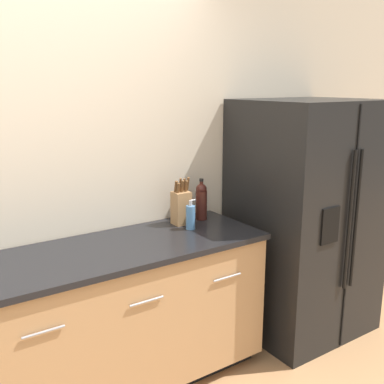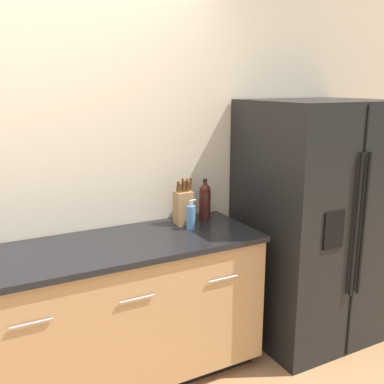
{
  "view_description": "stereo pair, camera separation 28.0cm",
  "coord_description": "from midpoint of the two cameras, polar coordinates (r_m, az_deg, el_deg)",
  "views": [
    {
      "loc": [
        -0.57,
        -1.37,
        1.83
      ],
      "look_at": [
        0.95,
        0.89,
        1.17
      ],
      "focal_mm": 42.0,
      "sensor_mm": 36.0,
      "label": 1
    },
    {
      "loc": [
        -0.33,
        -1.51,
        1.83
      ],
      "look_at": [
        0.95,
        0.89,
        1.17
      ],
      "focal_mm": 42.0,
      "sensor_mm": 36.0,
      "label": 2
    }
  ],
  "objects": [
    {
      "name": "counter_unit",
      "position": [
        2.78,
        -17.18,
        -16.48
      ],
      "size": [
        2.29,
        0.64,
        0.92
      ],
      "color": "black",
      "rests_on": "ground_plane"
    },
    {
      "name": "wall_back",
      "position": [
        2.77,
        -23.88,
        1.36
      ],
      "size": [
        10.0,
        0.05,
        2.6
      ],
      "color": "beige",
      "rests_on": "ground_plane"
    },
    {
      "name": "refrigerator",
      "position": [
        3.39,
        11.86,
        -3.29
      ],
      "size": [
        0.94,
        0.82,
        1.73
      ],
      "color": "black",
      "rests_on": "ground_plane"
    },
    {
      "name": "wine_bottle",
      "position": [
        3.06,
        -1.43,
        -1.12
      ],
      "size": [
        0.08,
        0.08,
        0.28
      ],
      "color": "#3D1914",
      "rests_on": "counter_unit"
    },
    {
      "name": "knife_block",
      "position": [
        2.96,
        -4.08,
        -1.87
      ],
      "size": [
        0.13,
        0.09,
        0.31
      ],
      "color": "#A87A4C",
      "rests_on": "counter_unit"
    },
    {
      "name": "soap_dispenser",
      "position": [
        2.87,
        -2.98,
        -3.22
      ],
      "size": [
        0.06,
        0.06,
        0.19
      ],
      "color": "#4C7FB2",
      "rests_on": "counter_unit"
    }
  ]
}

